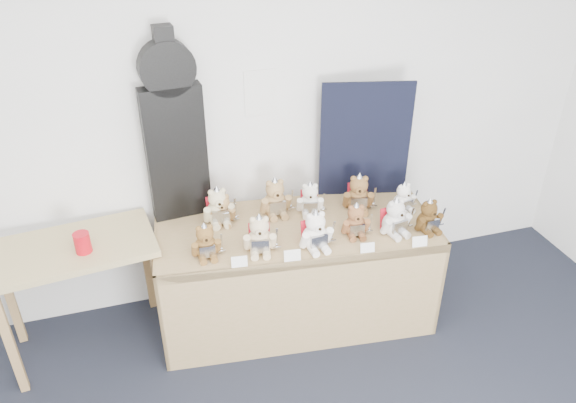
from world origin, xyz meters
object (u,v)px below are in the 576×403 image
object	(u,v)px
teddy_front_end	(429,217)
teddy_back_end	(403,198)
red_cup	(82,243)
display_table	(298,253)
teddy_front_left	(260,236)
teddy_front_far_right	(395,218)
teddy_back_centre_right	(310,200)
teddy_front_centre	(316,232)
teddy_front_right	(356,221)
teddy_back_centre_left	(275,199)
guitar_case	(174,130)
teddy_back_right	(358,194)
teddy_back_far_left	(222,210)
side_table	(76,263)
teddy_back_left	(218,207)
teddy_front_far_left	(206,242)

from	to	relation	value
teddy_front_end	teddy_back_end	xyz separation A→B (m)	(-0.04, 0.27, -0.01)
red_cup	teddy_back_end	bearing A→B (deg)	-1.40
display_table	teddy_front_left	xyz separation A→B (m)	(-0.28, -0.12, 0.27)
teddy_front_far_right	teddy_back_centre_right	bearing A→B (deg)	128.79
teddy_front_centre	teddy_front_right	size ratio (longest dim) A/B	1.16
teddy_front_centre	teddy_back_centre_left	bearing A→B (deg)	101.88
teddy_front_left	display_table	bearing A→B (deg)	34.42
teddy_front_far_right	guitar_case	bearing A→B (deg)	143.88
teddy_front_left	teddy_back_right	size ratio (longest dim) A/B	0.97
teddy_back_far_left	side_table	bearing A→B (deg)	-166.13
teddy_back_left	teddy_back_right	distance (m)	0.93
teddy_front_right	teddy_back_centre_left	bearing A→B (deg)	145.76
side_table	teddy_front_end	distance (m)	2.20
display_table	teddy_back_right	world-z (taller)	teddy_back_right
teddy_front_centre	teddy_back_left	size ratio (longest dim) A/B	1.01
teddy_front_right	teddy_front_far_left	bearing A→B (deg)	-174.07
red_cup	teddy_front_left	size ratio (longest dim) A/B	0.46
display_table	teddy_back_far_left	bearing A→B (deg)	155.74
side_table	teddy_back_centre_left	bearing A→B (deg)	-3.35
display_table	guitar_case	xyz separation A→B (m)	(-0.67, 0.45, 0.77)
teddy_front_right	teddy_front_far_right	world-z (taller)	teddy_front_far_right
guitar_case	teddy_front_far_left	xyz separation A→B (m)	(0.07, -0.53, -0.51)
guitar_case	teddy_back_end	bearing A→B (deg)	-20.58
teddy_front_far_left	teddy_front_far_right	xyz separation A→B (m)	(1.18, -0.10, 0.01)
teddy_front_far_left	teddy_back_centre_left	size ratio (longest dim) A/B	0.85
teddy_front_centre	teddy_back_right	bearing A→B (deg)	34.52
teddy_front_end	side_table	bearing A→B (deg)	162.82
guitar_case	teddy_back_left	size ratio (longest dim) A/B	4.41
teddy_back_centre_left	teddy_back_centre_right	world-z (taller)	teddy_back_centre_left
display_table	teddy_back_right	distance (m)	0.57
teddy_back_centre_left	teddy_front_end	bearing A→B (deg)	-27.95
teddy_front_far_left	teddy_front_far_right	distance (m)	1.18
teddy_back_centre_right	teddy_back_end	size ratio (longest dim) A/B	1.11
teddy_front_left	teddy_back_centre_left	xyz separation A→B (m)	(0.20, 0.38, 0.01)
teddy_front_left	teddy_back_centre_right	size ratio (longest dim) A/B	1.11
teddy_front_end	guitar_case	bearing A→B (deg)	149.12
teddy_front_far_right	teddy_back_centre_left	size ratio (longest dim) A/B	0.94
guitar_case	teddy_back_right	bearing A→B (deg)	-19.61
teddy_front_far_left	teddy_back_far_left	bearing A→B (deg)	64.00
teddy_front_far_right	teddy_front_end	distance (m)	0.22
teddy_front_far_right	teddy_front_right	bearing A→B (deg)	157.96
side_table	teddy_back_centre_left	xyz separation A→B (m)	(1.29, 0.07, 0.20)
guitar_case	teddy_front_right	size ratio (longest dim) A/B	5.09
teddy_front_left	teddy_back_centre_right	distance (m)	0.54
side_table	teddy_back_far_left	world-z (taller)	teddy_back_far_left
teddy_front_end	teddy_back_far_left	distance (m)	1.31
display_table	teddy_back_centre_right	xyz separation A→B (m)	(0.15, 0.21, 0.26)
teddy_front_centre	teddy_front_far_right	bearing A→B (deg)	-3.78
teddy_back_right	teddy_back_end	xyz separation A→B (m)	(0.29, -0.10, -0.02)
teddy_back_end	side_table	bearing A→B (deg)	166.80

